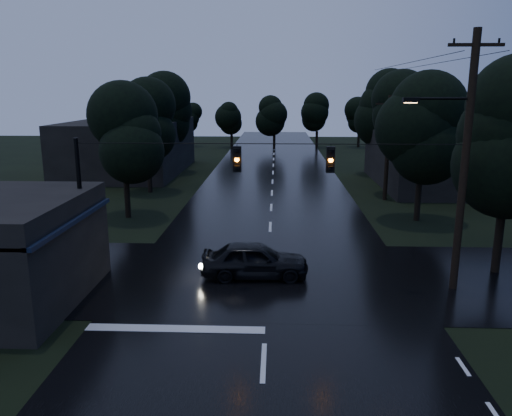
{
  "coord_description": "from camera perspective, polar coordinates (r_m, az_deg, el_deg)",
  "views": [
    {
      "loc": [
        0.32,
        -8.18,
        7.76
      ],
      "look_at": [
        -0.58,
        13.65,
        2.64
      ],
      "focal_mm": 35.0,
      "sensor_mm": 36.0,
      "label": 1
    }
  ],
  "objects": [
    {
      "name": "car",
      "position": [
        21.32,
        -0.13,
        -5.94
      ],
      "size": [
        4.6,
        1.99,
        1.55
      ],
      "primitive_type": "imported",
      "rotation": [
        0.0,
        0.0,
        1.61
      ],
      "color": "black",
      "rests_on": "ground"
    },
    {
      "name": "anchor_pole_left",
      "position": [
        21.25,
        -19.31,
        -0.51
      ],
      "size": [
        0.18,
        0.18,
        6.0
      ],
      "primitive_type": "cylinder",
      "color": "black",
      "rests_on": "ground"
    },
    {
      "name": "tree_left_c",
      "position": [
        49.34,
        -10.15,
        10.95
      ],
      "size": [
        4.48,
        4.48,
        9.44
      ],
      "color": "black",
      "rests_on": "ground"
    },
    {
      "name": "tree_corner_near",
      "position": [
        23.35,
        27.08,
        7.43
      ],
      "size": [
        4.48,
        4.48,
        9.44
      ],
      "color": "black",
      "rests_on": "ground"
    },
    {
      "name": "tree_right_c",
      "position": [
        49.2,
        14.21,
        11.18
      ],
      "size": [
        4.76,
        4.76,
        10.03
      ],
      "color": "black",
      "rests_on": "ground"
    },
    {
      "name": "tree_right_b",
      "position": [
        39.33,
        16.26,
        10.11
      ],
      "size": [
        4.48,
        4.48,
        9.44
      ],
      "color": "black",
      "rests_on": "ground"
    },
    {
      "name": "building_far_left",
      "position": [
        50.54,
        -14.23,
        6.82
      ],
      "size": [
        10.0,
        16.0,
        5.0
      ],
      "primitive_type": "cube",
      "color": "black",
      "rests_on": "ground"
    },
    {
      "name": "main_road",
      "position": [
        38.96,
        1.83,
        1.7
      ],
      "size": [
        12.0,
        120.0,
        0.02
      ],
      "primitive_type": "cube",
      "color": "black",
      "rests_on": "ground"
    },
    {
      "name": "tree_left_b",
      "position": [
        39.5,
        -12.38,
        9.79
      ],
      "size": [
        4.2,
        4.2,
        8.85
      ],
      "color": "black",
      "rests_on": "ground"
    },
    {
      "name": "building_far_right",
      "position": [
        44.69,
        20.24,
        5.24
      ],
      "size": [
        10.0,
        14.0,
        4.4
      ],
      "primitive_type": "cube",
      "color": "black",
      "rests_on": "ground"
    },
    {
      "name": "tree_left_a",
      "position": [
        31.68,
        -14.92,
        8.2
      ],
      "size": [
        3.92,
        3.92,
        8.26
      ],
      "color": "black",
      "rests_on": "ground"
    },
    {
      "name": "span_signals",
      "position": [
        19.33,
        3.05,
        5.69
      ],
      "size": [
        15.0,
        0.37,
        1.12
      ],
      "color": "black",
      "rests_on": "ground"
    },
    {
      "name": "tree_right_a",
      "position": [
        31.47,
        18.57,
        8.62
      ],
      "size": [
        4.2,
        4.2,
        8.85
      ],
      "color": "black",
      "rests_on": "ground"
    },
    {
      "name": "utility_pole_far",
      "position": [
        37.25,
        14.81,
        6.78
      ],
      "size": [
        2.0,
        0.3,
        7.5
      ],
      "color": "black",
      "rests_on": "ground"
    },
    {
      "name": "utility_pole_main",
      "position": [
        20.6,
        22.56,
        5.21
      ],
      "size": [
        3.5,
        0.3,
        10.0
      ],
      "color": "black",
      "rests_on": "ground"
    },
    {
      "name": "cross_street",
      "position": [
        21.62,
        1.36,
        -7.85
      ],
      "size": [
        60.0,
        9.0,
        0.02
      ],
      "primitive_type": "cube",
      "color": "black",
      "rests_on": "ground"
    }
  ]
}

